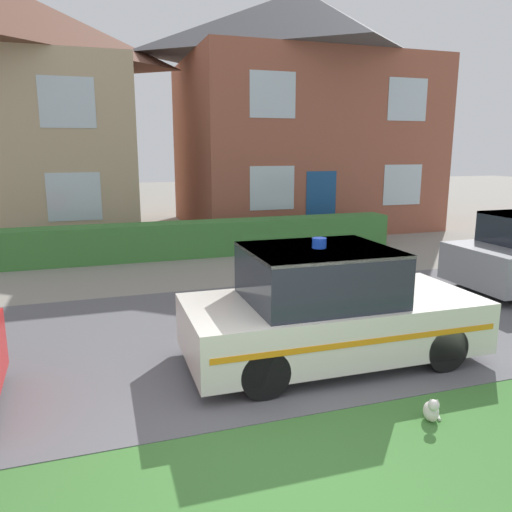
# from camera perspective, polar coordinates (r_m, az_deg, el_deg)

# --- Properties ---
(ground_plane) EXTENTS (80.00, 80.00, 0.00)m
(ground_plane) POSITION_cam_1_polar(r_m,az_deg,el_deg) (4.86, 3.23, -22.32)
(ground_plane) COLOR gray
(road_strip) EXTENTS (28.00, 5.08, 0.01)m
(road_strip) POSITION_cam_1_polar(r_m,az_deg,el_deg) (7.58, -5.69, -9.18)
(road_strip) COLOR #5B5B60
(road_strip) RESTS_ON ground
(lawn_verge) EXTENTS (28.00, 2.52, 0.01)m
(lawn_verge) POSITION_cam_1_polar(r_m,az_deg,el_deg) (4.41, 6.50, -26.50)
(lawn_verge) COLOR #3D7533
(lawn_verge) RESTS_ON ground
(garden_hedge) EXTENTS (10.28, 0.80, 0.90)m
(garden_hedge) POSITION_cam_1_polar(r_m,az_deg,el_deg) (13.26, -5.30, 2.05)
(garden_hedge) COLOR #3D7F38
(garden_hedge) RESTS_ON ground
(police_car) EXTENTS (3.87, 1.76, 1.65)m
(police_car) POSITION_cam_1_polar(r_m,az_deg,el_deg) (6.62, 8.21, -5.99)
(police_car) COLOR black
(police_car) RESTS_ON road_strip
(cat) EXTENTS (0.29, 0.28, 0.29)m
(cat) POSITION_cam_1_polar(r_m,az_deg,el_deg) (5.66, 19.44, -16.32)
(cat) COLOR silver
(cat) RESTS_ON ground
(house_right) EXTENTS (8.63, 6.90, 8.17)m
(house_right) POSITION_cam_1_polar(r_m,az_deg,el_deg) (18.91, 5.06, 16.34)
(house_right) COLOR #93513D
(house_right) RESTS_ON ground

